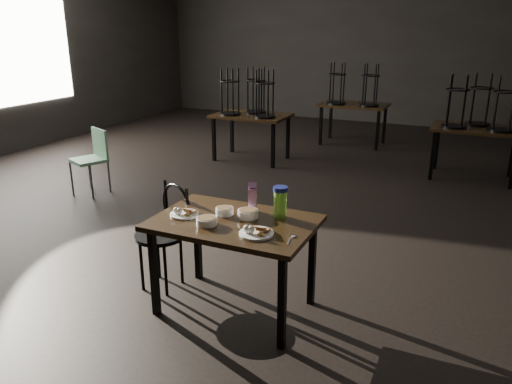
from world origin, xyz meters
The scene contains 15 objects.
room centered at (-0.06, 0.01, 2.33)m, with size 12.00×12.04×3.22m.
main_table centered at (0.80, -2.34, 0.67)m, with size 1.20×0.80×0.75m.
plate_left centered at (0.40, -2.40, 0.77)m, with size 0.22×0.22×0.07m.
plate_right centered at (1.06, -2.51, 0.77)m, with size 0.25×0.25×0.08m.
bowl_near centered at (0.68, -2.26, 0.78)m, with size 0.14×0.14×0.05m.
bowl_far centered at (0.87, -2.25, 0.78)m, with size 0.16×0.16×0.06m.
bowl_big centered at (0.65, -2.50, 0.78)m, with size 0.15×0.15×0.05m.
juice_carton centered at (0.85, -2.12, 0.86)m, with size 0.07×0.07×0.24m.
water_bottle centered at (1.09, -2.14, 0.87)m, with size 0.13×0.13×0.24m.
spoon centered at (1.31, -2.45, 0.75)m, with size 0.05×0.18×0.01m.
bentwood_chair centered at (0.10, -2.22, 0.53)m, with size 0.47×0.47×0.89m.
school_chair centered at (-2.17, -0.54, 0.51)m, with size 0.52×0.52×0.85m.
bg_table_left centered at (-1.01, 1.84, 0.78)m, with size 1.20×0.80×1.48m.
bg_table_right centered at (2.34, 2.21, 0.78)m, with size 1.20×0.80×1.48m.
bg_table_far centered at (0.23, 3.63, 0.75)m, with size 1.20×0.80×1.48m.
Camera 1 is at (2.37, -5.41, 2.14)m, focal length 35.00 mm.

